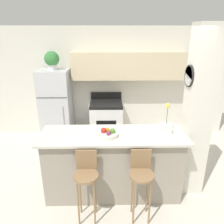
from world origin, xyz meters
TOP-DOWN VIEW (x-y plane):
  - ground_plane at (0.00, 0.00)m, footprint 14.00×14.00m
  - wall_back at (0.14, 2.18)m, footprint 5.60×0.38m
  - pillar_right at (1.23, 0.10)m, footprint 0.38×0.32m
  - counter_bar at (0.00, 0.00)m, footprint 2.13×0.69m
  - refrigerator at (-1.25, 1.87)m, footprint 0.66×0.66m
  - stove_range at (-0.11, 1.88)m, footprint 0.73×0.67m
  - bar_stool_left at (-0.36, -0.48)m, footprint 0.32×0.32m
  - bar_stool_right at (0.36, -0.48)m, footprint 0.32×0.32m
  - potted_plant_on_fridge at (-1.25, 1.87)m, footprint 0.31×0.31m
  - orchid_vase at (0.77, 0.04)m, footprint 0.15×0.15m
  - fruit_bowl at (-0.07, -0.06)m, footprint 0.29×0.29m
  - trash_bin at (-0.70, 1.66)m, footprint 0.28×0.28m

SIDE VIEW (x-z plane):
  - ground_plane at x=0.00m, z-range 0.00..0.00m
  - trash_bin at x=-0.70m, z-range 0.00..0.38m
  - stove_range at x=-0.11m, z-range -0.07..1.00m
  - counter_bar at x=0.00m, z-range 0.00..1.04m
  - bar_stool_left at x=-0.36m, z-range 0.16..1.16m
  - bar_stool_right at x=0.36m, z-range 0.16..1.16m
  - refrigerator at x=-1.25m, z-range 0.00..1.66m
  - fruit_bowl at x=-0.07m, z-range 1.02..1.13m
  - orchid_vase at x=0.77m, z-range 0.92..1.36m
  - pillar_right at x=1.23m, z-range 0.01..2.56m
  - wall_back at x=0.14m, z-range 0.16..2.71m
  - potted_plant_on_fridge at x=-1.25m, z-range 1.68..2.06m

